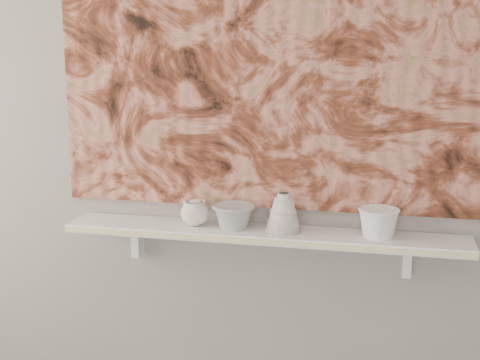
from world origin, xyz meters
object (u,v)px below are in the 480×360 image
(bell_vessel, at_px, (283,212))
(painting, at_px, (269,50))
(bowl_grey, at_px, (234,216))
(cup_cream, at_px, (195,213))
(shelf, at_px, (263,234))
(bowl_white, at_px, (379,223))

(bell_vessel, bearing_deg, painting, 131.25)
(painting, height_order, bowl_grey, painting)
(painting, bearing_deg, bell_vessel, -48.75)
(cup_cream, distance_m, bell_vessel, 0.32)
(shelf, bearing_deg, bowl_grey, 180.00)
(shelf, bearing_deg, cup_cream, 180.00)
(cup_cream, height_order, bell_vessel, bell_vessel)
(bowl_grey, height_order, cup_cream, cup_cream)
(painting, distance_m, bell_vessel, 0.55)
(painting, relative_size, bowl_white, 10.95)
(shelf, bearing_deg, painting, 90.00)
(shelf, distance_m, bowl_grey, 0.12)
(shelf, bearing_deg, bowl_white, 0.00)
(bowl_grey, height_order, bowl_white, bowl_white)
(bowl_grey, xyz_separation_m, bell_vessel, (0.18, 0.00, 0.02))
(cup_cream, bearing_deg, bell_vessel, 0.00)
(bowl_grey, relative_size, bell_vessel, 1.12)
(shelf, height_order, cup_cream, cup_cream)
(shelf, bearing_deg, bell_vessel, 0.00)
(painting, bearing_deg, bowl_white, -11.66)
(bell_vessel, height_order, bowl_white, bell_vessel)
(painting, height_order, bell_vessel, painting)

